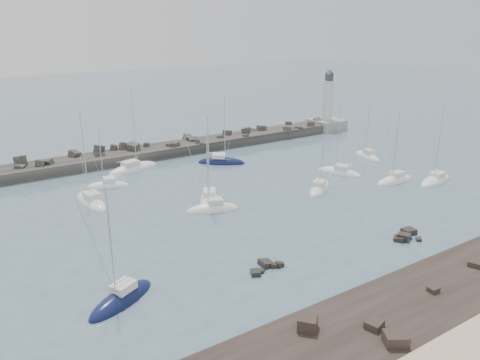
# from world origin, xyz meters

# --- Properties ---
(ground) EXTENTS (400.00, 400.00, 0.00)m
(ground) POSITION_xyz_m (0.00, 0.00, 0.00)
(ground) COLOR slate
(ground) RESTS_ON ground
(rock_shelf) EXTENTS (140.00, 12.00, 1.98)m
(rock_shelf) POSITION_xyz_m (-0.10, -22.04, 0.03)
(rock_shelf) COLOR black
(rock_shelf) RESTS_ON ground
(rock_cluster_near) EXTENTS (4.34, 2.51, 1.02)m
(rock_cluster_near) POSITION_xyz_m (-4.03, -7.98, 0.09)
(rock_cluster_near) COLOR black
(rock_cluster_near) RESTS_ON ground
(rock_cluster_far) EXTENTS (4.34, 3.20, 1.66)m
(rock_cluster_far) POSITION_xyz_m (14.32, -10.99, 0.04)
(rock_cluster_far) COLOR black
(rock_cluster_far) RESTS_ON ground
(breakwater) EXTENTS (115.00, 7.11, 5.11)m
(breakwater) POSITION_xyz_m (-8.09, 38.02, 0.31)
(breakwater) COLOR #302E2A
(breakwater) RESTS_ON ground
(lighthouse) EXTENTS (7.00, 7.00, 14.60)m
(lighthouse) POSITION_xyz_m (47.00, 38.00, 3.09)
(lighthouse) COLOR gray
(lighthouse) RESTS_ON ground
(sailboat_2) EXTENTS (7.92, 5.59, 12.38)m
(sailboat_2) POSITION_xyz_m (-18.67, -5.70, 0.16)
(sailboat_2) COLOR #0F163E
(sailboat_2) RESTS_ON ground
(sailboat_3) EXTENTS (3.53, 8.97, 13.91)m
(sailboat_3) POSITION_xyz_m (-13.94, 20.23, 0.15)
(sailboat_3) COLOR white
(sailboat_3) RESTS_ON ground
(sailboat_4) EXTENTS (10.11, 5.24, 15.21)m
(sailboat_4) POSITION_xyz_m (-3.36, 31.99, 0.14)
(sailboat_4) COLOR white
(sailboat_4) RESTS_ON ground
(sailboat_5) EXTENTS (7.61, 4.52, 11.75)m
(sailboat_5) POSITION_xyz_m (-0.87, 8.64, 0.15)
(sailboat_5) COLOR white
(sailboat_5) RESTS_ON ground
(sailboat_6) EXTENTS (6.52, 8.74, 13.65)m
(sailboat_6) POSITION_xyz_m (0.20, 11.44, 0.15)
(sailboat_6) COLOR white
(sailboat_6) RESTS_ON ground
(sailboat_7) EXTENTS (7.68, 6.15, 12.17)m
(sailboat_7) POSITION_xyz_m (16.90, 7.00, 0.14)
(sailboat_7) COLOR white
(sailboat_7) RESTS_ON ground
(sailboat_8) EXTENTS (8.30, 7.25, 13.44)m
(sailboat_8) POSITION_xyz_m (11.51, 27.20, 0.14)
(sailboat_8) COLOR #0F163E
(sailboat_8) RESTS_ON ground
(sailboat_9) EXTENTS (7.73, 2.42, 12.41)m
(sailboat_9) POSITION_xyz_m (29.51, 3.24, 0.15)
(sailboat_9) COLOR white
(sailboat_9) RESTS_ON ground
(sailboat_10) EXTENTS (5.22, 8.04, 12.28)m
(sailboat_10) POSITION_xyz_m (25.10, 11.16, 0.14)
(sailboat_10) COLOR white
(sailboat_10) RESTS_ON ground
(sailboat_11) EXTENTS (8.86, 4.20, 13.39)m
(sailboat_11) POSITION_xyz_m (35.04, -0.24, 0.13)
(sailboat_11) COLOR white
(sailboat_11) RESTS_ON ground
(sailboat_12) EXTENTS (3.50, 7.24, 11.25)m
(sailboat_12) POSITION_xyz_m (36.52, 15.49, 0.15)
(sailboat_12) COLOR white
(sailboat_12) RESTS_ON ground
(sailboat_13) EXTENTS (6.86, 4.27, 10.56)m
(sailboat_13) POSITION_xyz_m (-9.86, 25.69, 0.14)
(sailboat_13) COLOR white
(sailboat_13) RESTS_ON ground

